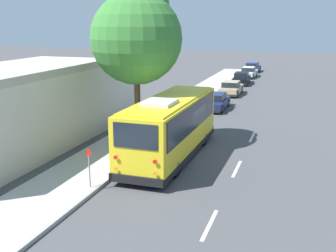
{
  "coord_description": "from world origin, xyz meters",
  "views": [
    {
      "loc": [
        -20.78,
        -5.8,
        6.87
      ],
      "look_at": [
        0.43,
        1.09,
        1.3
      ],
      "focal_mm": 45.0,
      "sensor_mm": 36.0,
      "label": 1
    }
  ],
  "objects": [
    {
      "name": "street_tree",
      "position": [
        0.39,
        2.8,
        6.31
      ],
      "size": [
        4.88,
        4.88,
        9.0
      ],
      "color": "brown",
      "rests_on": "sidewalk_slab"
    },
    {
      "name": "ground_plane",
      "position": [
        0.0,
        0.0,
        0.0
      ],
      "size": [
        160.0,
        160.0,
        0.0
      ],
      "primitive_type": "plane",
      "color": "#474749"
    },
    {
      "name": "parked_sedan_white",
      "position": [
        32.64,
        0.9,
        0.6
      ],
      "size": [
        4.65,
        1.83,
        1.29
      ],
      "rotation": [
        0.0,
        0.0,
        -0.04
      ],
      "color": "silver",
      "rests_on": "ground"
    },
    {
      "name": "shuttle_bus",
      "position": [
        -0.98,
        0.49,
        1.75
      ],
      "size": [
        9.41,
        2.67,
        3.28
      ],
      "rotation": [
        0.0,
        0.0,
        -0.01
      ],
      "color": "yellow",
      "rests_on": "ground"
    },
    {
      "name": "lane_stripe_behind",
      "position": [
        -7.65,
        -3.05,
        0.0
      ],
      "size": [
        2.4,
        0.14,
        0.01
      ],
      "primitive_type": "cube",
      "color": "silver",
      "rests_on": "ground"
    },
    {
      "name": "lane_stripe_ahead",
      "position": [
        4.35,
        -3.05,
        0.0
      ],
      "size": [
        2.4,
        0.14,
        0.01
      ],
      "primitive_type": "cube",
      "color": "silver",
      "rests_on": "ground"
    },
    {
      "name": "parked_sedan_navy",
      "position": [
        11.94,
        0.84,
        0.59
      ],
      "size": [
        4.53,
        1.76,
        1.28
      ],
      "rotation": [
        0.0,
        0.0,
        -0.0
      ],
      "color": "#19234C",
      "rests_on": "ground"
    },
    {
      "name": "parked_sedan_tan",
      "position": [
        19.1,
        0.8,
        0.6
      ],
      "size": [
        4.38,
        1.82,
        1.3
      ],
      "rotation": [
        0.0,
        0.0,
        -0.01
      ],
      "color": "tan",
      "rests_on": "ground"
    },
    {
      "name": "parked_sedan_black",
      "position": [
        26.56,
        0.91,
        0.6
      ],
      "size": [
        4.75,
        1.89,
        1.3
      ],
      "rotation": [
        0.0,
        0.0,
        0.05
      ],
      "color": "black",
      "rests_on": "ground"
    },
    {
      "name": "curb_strip",
      "position": [
        0.0,
        2.08,
        0.07
      ],
      "size": [
        80.0,
        0.14,
        0.15
      ],
      "primitive_type": "cube",
      "color": "#9D9A94",
      "rests_on": "ground"
    },
    {
      "name": "building_backdrop",
      "position": [
        -0.42,
        10.28,
        2.07
      ],
      "size": [
        18.08,
        8.34,
        4.52
      ],
      "color": "beige",
      "rests_on": "ground"
    },
    {
      "name": "parked_sedan_blue",
      "position": [
        38.44,
        1.13,
        0.61
      ],
      "size": [
        4.53,
        1.95,
        1.31
      ],
      "rotation": [
        0.0,
        0.0,
        -0.07
      ],
      "color": "navy",
      "rests_on": "ground"
    },
    {
      "name": "lane_stripe_mid",
      "position": [
        -1.65,
        -3.05,
        0.0
      ],
      "size": [
        2.4,
        0.14,
        0.01
      ],
      "primitive_type": "cube",
      "color": "silver",
      "rests_on": "ground"
    },
    {
      "name": "sign_post_near",
      "position": [
        -6.17,
        2.37,
        0.99
      ],
      "size": [
        0.06,
        0.22,
        1.63
      ],
      "color": "gray",
      "rests_on": "sidewalk_slab"
    },
    {
      "name": "sign_post_far",
      "position": [
        -4.03,
        2.37,
        0.84
      ],
      "size": [
        0.06,
        0.22,
        1.33
      ],
      "color": "gray",
      "rests_on": "sidewalk_slab"
    },
    {
      "name": "sidewalk_slab",
      "position": [
        0.0,
        3.7,
        0.07
      ],
      "size": [
        80.0,
        3.11,
        0.15
      ],
      "primitive_type": "cube",
      "color": "#B2AFA8",
      "rests_on": "ground"
    }
  ]
}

